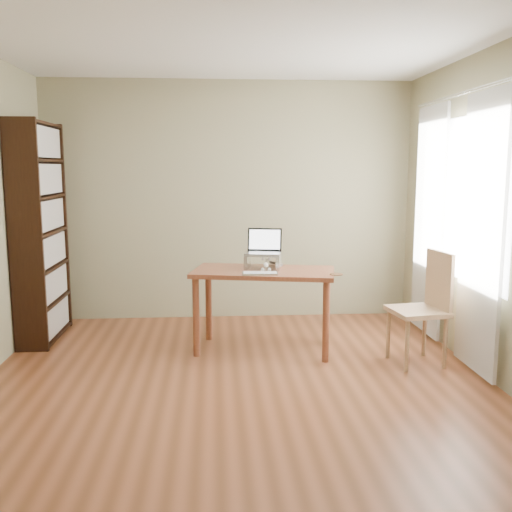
{
  "coord_description": "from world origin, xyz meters",
  "views": [
    {
      "loc": [
        -0.16,
        -4.03,
        1.66
      ],
      "look_at": [
        0.21,
        1.0,
        0.88
      ],
      "focal_mm": 40.0,
      "sensor_mm": 36.0,
      "label": 1
    }
  ],
  "objects_px": {
    "bookshelf": "(41,232)",
    "cat": "(266,261)",
    "desk": "(264,282)",
    "chair": "(426,304)",
    "laptop": "(262,247)",
    "keyboard": "(260,273)"
  },
  "relations": [
    {
      "from": "laptop",
      "to": "chair",
      "type": "relative_size",
      "value": 0.37
    },
    {
      "from": "chair",
      "to": "cat",
      "type": "bearing_deg",
      "value": 148.31
    },
    {
      "from": "laptop",
      "to": "cat",
      "type": "relative_size",
      "value": 0.76
    },
    {
      "from": "desk",
      "to": "laptop",
      "type": "xyz_separation_m",
      "value": [
        0.0,
        0.14,
        0.3
      ]
    },
    {
      "from": "desk",
      "to": "laptop",
      "type": "bearing_deg",
      "value": 101.92
    },
    {
      "from": "desk",
      "to": "cat",
      "type": "relative_size",
      "value": 2.89
    },
    {
      "from": "cat",
      "to": "chair",
      "type": "relative_size",
      "value": 0.49
    },
    {
      "from": "cat",
      "to": "desk",
      "type": "bearing_deg",
      "value": -98.57
    },
    {
      "from": "desk",
      "to": "keyboard",
      "type": "bearing_deg",
      "value": -91.01
    },
    {
      "from": "bookshelf",
      "to": "keyboard",
      "type": "relative_size",
      "value": 6.7
    },
    {
      "from": "bookshelf",
      "to": "chair",
      "type": "xyz_separation_m",
      "value": [
        3.46,
        -0.99,
        -0.53
      ]
    },
    {
      "from": "bookshelf",
      "to": "keyboard",
      "type": "xyz_separation_m",
      "value": [
        2.06,
        -0.75,
        -0.29
      ]
    },
    {
      "from": "chair",
      "to": "bookshelf",
      "type": "bearing_deg",
      "value": 155.7
    },
    {
      "from": "desk",
      "to": "cat",
      "type": "bearing_deg",
      "value": 87.4
    },
    {
      "from": "keyboard",
      "to": "cat",
      "type": "height_order",
      "value": "cat"
    },
    {
      "from": "bookshelf",
      "to": "cat",
      "type": "height_order",
      "value": "bookshelf"
    },
    {
      "from": "bookshelf",
      "to": "desk",
      "type": "distance_m",
      "value": 2.22
    },
    {
      "from": "desk",
      "to": "chair",
      "type": "distance_m",
      "value": 1.43
    },
    {
      "from": "desk",
      "to": "chair",
      "type": "xyz_separation_m",
      "value": [
        1.35,
        -0.46,
        -0.12
      ]
    },
    {
      "from": "keyboard",
      "to": "chair",
      "type": "bearing_deg",
      "value": -6.47
    },
    {
      "from": "cat",
      "to": "chair",
      "type": "xyz_separation_m",
      "value": [
        1.32,
        -0.57,
        -0.29
      ]
    },
    {
      "from": "laptop",
      "to": "keyboard",
      "type": "height_order",
      "value": "laptop"
    }
  ]
}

